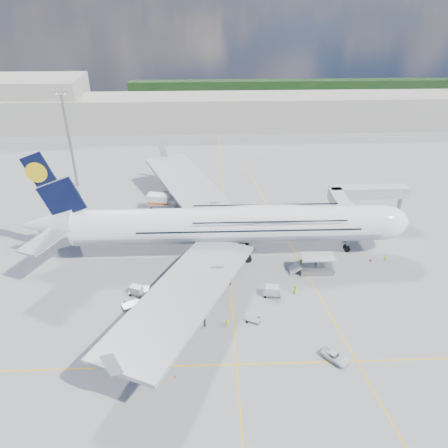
{
  "coord_description": "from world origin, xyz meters",
  "views": [
    {
      "loc": [
        -3.55,
        -65.98,
        50.94
      ],
      "look_at": [
        -0.9,
        8.0,
        8.21
      ],
      "focal_mm": 35.0,
      "sensor_mm": 36.0,
      "label": 1
    }
  ],
  "objects_px": {
    "baggage_tug": "(158,311)",
    "catering_truck_outer": "(189,184)",
    "cargo_loader": "(316,266)",
    "dolly_row_b": "(189,312)",
    "crew_nose": "(385,258)",
    "cone_wing_right_outer": "(175,376)",
    "cone_nose": "(371,260)",
    "dolly_back": "(132,304)",
    "dolly_row_c": "(140,289)",
    "dolly_nose_far": "(253,319)",
    "crew_tug": "(227,324)",
    "cone_wing_left_outer": "(148,206)",
    "crew_loader": "(301,263)",
    "airliner": "(229,225)",
    "light_mast": "(69,139)",
    "dolly_row_a": "(136,290)",
    "cone_wing_left_inner": "(206,232)",
    "jet_bridge": "(358,198)",
    "dolly_nose_near": "(272,291)",
    "crew_wing": "(187,268)",
    "catering_truck_inner": "(161,203)",
    "crew_van": "(295,289)",
    "cone_wing_right_inner": "(190,310)",
    "cone_tail": "(33,251)",
    "service_van": "(335,357)"
  },
  "relations": [
    {
      "from": "crew_loader",
      "to": "cone_wing_right_outer",
      "type": "bearing_deg",
      "value": -68.4
    },
    {
      "from": "crew_loader",
      "to": "crew_tug",
      "type": "xyz_separation_m",
      "value": [
        -15.47,
        -16.78,
        -0.09
      ]
    },
    {
      "from": "baggage_tug",
      "to": "catering_truck_outer",
      "type": "height_order",
      "value": "catering_truck_outer"
    },
    {
      "from": "dolly_nose_far",
      "to": "crew_loader",
      "type": "relative_size",
      "value": 1.66
    },
    {
      "from": "crew_nose",
      "to": "crew_loader",
      "type": "height_order",
      "value": "crew_loader"
    },
    {
      "from": "jet_bridge",
      "to": "cargo_loader",
      "type": "bearing_deg",
      "value": -125.75
    },
    {
      "from": "cone_wing_left_inner",
      "to": "jet_bridge",
      "type": "bearing_deg",
      "value": 4.36
    },
    {
      "from": "crew_loader",
      "to": "cone_wing_left_inner",
      "type": "relative_size",
      "value": 2.9
    },
    {
      "from": "cone_nose",
      "to": "dolly_back",
      "type": "bearing_deg",
      "value": -165.4
    },
    {
      "from": "jet_bridge",
      "to": "crew_nose",
      "type": "distance_m",
      "value": 16.43
    },
    {
      "from": "crew_wing",
      "to": "cone_wing_left_inner",
      "type": "distance_m",
      "value": 15.08
    },
    {
      "from": "catering_truck_inner",
      "to": "cone_wing_right_outer",
      "type": "distance_m",
      "value": 52.26
    },
    {
      "from": "catering_truck_inner",
      "to": "catering_truck_outer",
      "type": "distance_m",
      "value": 12.07
    },
    {
      "from": "cargo_loader",
      "to": "dolly_row_b",
      "type": "distance_m",
      "value": 26.83
    },
    {
      "from": "crew_van",
      "to": "cone_wing_left_inner",
      "type": "xyz_separation_m",
      "value": [
        -16.13,
        22.05,
        -0.68
      ]
    },
    {
      "from": "dolly_row_c",
      "to": "crew_van",
      "type": "xyz_separation_m",
      "value": [
        28.42,
        -1.88,
        0.59
      ]
    },
    {
      "from": "cone_tail",
      "to": "catering_truck_inner",
      "type": "bearing_deg",
      "value": 34.76
    },
    {
      "from": "dolly_row_c",
      "to": "dolly_nose_far",
      "type": "distance_m",
      "value": 21.89
    },
    {
      "from": "dolly_row_c",
      "to": "service_van",
      "type": "relative_size",
      "value": 0.81
    },
    {
      "from": "cone_wing_right_outer",
      "to": "cone_tail",
      "type": "relative_size",
      "value": 1.02
    },
    {
      "from": "dolly_back",
      "to": "cone_wing_right_inner",
      "type": "distance_m",
      "value": 10.4
    },
    {
      "from": "cone_wing_left_inner",
      "to": "crew_van",
      "type": "bearing_deg",
      "value": -53.82
    },
    {
      "from": "baggage_tug",
      "to": "cone_wing_right_inner",
      "type": "height_order",
      "value": "baggage_tug"
    },
    {
      "from": "dolly_row_c",
      "to": "cone_wing_left_inner",
      "type": "height_order",
      "value": "cone_wing_left_inner"
    },
    {
      "from": "dolly_row_c",
      "to": "cone_wing_left_outer",
      "type": "xyz_separation_m",
      "value": [
        -2.32,
        33.26,
        -0.11
      ]
    },
    {
      "from": "dolly_row_b",
      "to": "dolly_nose_near",
      "type": "relative_size",
      "value": 0.9
    },
    {
      "from": "catering_truck_outer",
      "to": "cone_nose",
      "type": "bearing_deg",
      "value": -24.28
    },
    {
      "from": "airliner",
      "to": "light_mast",
      "type": "xyz_separation_m",
      "value": [
        -40.26,
        35.0,
        6.34
      ]
    },
    {
      "from": "crew_nose",
      "to": "cone_wing_right_outer",
      "type": "distance_m",
      "value": 49.36
    },
    {
      "from": "dolly_row_a",
      "to": "dolly_row_b",
      "type": "bearing_deg",
      "value": -7.45
    },
    {
      "from": "cargo_loader",
      "to": "cone_nose",
      "type": "xyz_separation_m",
      "value": [
        12.11,
        3.14,
        -0.95
      ]
    },
    {
      "from": "dolly_row_b",
      "to": "dolly_row_c",
      "type": "xyz_separation_m",
      "value": [
        -9.3,
        6.6,
        0.03
      ]
    },
    {
      "from": "cargo_loader",
      "to": "crew_wing",
      "type": "height_order",
      "value": "cargo_loader"
    },
    {
      "from": "jet_bridge",
      "to": "crew_loader",
      "type": "xyz_separation_m",
      "value": [
        -15.49,
        -16.24,
        -5.96
      ]
    },
    {
      "from": "crew_tug",
      "to": "cone_wing_left_outer",
      "type": "distance_m",
      "value": 47.05
    },
    {
      "from": "crew_nose",
      "to": "cone_wing_right_inner",
      "type": "bearing_deg",
      "value": 174.87
    },
    {
      "from": "dolly_row_a",
      "to": "crew_wing",
      "type": "bearing_deg",
      "value": 58.9
    },
    {
      "from": "dolly_back",
      "to": "crew_loader",
      "type": "bearing_deg",
      "value": -8.73
    },
    {
      "from": "cone_wing_right_inner",
      "to": "cone_tail",
      "type": "relative_size",
      "value": 1.33
    },
    {
      "from": "dolly_back",
      "to": "dolly_row_a",
      "type": "bearing_deg",
      "value": 54.89
    },
    {
      "from": "dolly_row_a",
      "to": "crew_nose",
      "type": "distance_m",
      "value": 49.62
    },
    {
      "from": "dolly_back",
      "to": "cone_wing_left_inner",
      "type": "relative_size",
      "value": 6.27
    },
    {
      "from": "dolly_back",
      "to": "crew_nose",
      "type": "distance_m",
      "value": 50.7
    },
    {
      "from": "airliner",
      "to": "catering_truck_inner",
      "type": "distance_m",
      "value": 25.79
    },
    {
      "from": "dolly_row_c",
      "to": "dolly_nose_far",
      "type": "xyz_separation_m",
      "value": [
        20.05,
        -8.78,
        -0.09
      ]
    },
    {
      "from": "baggage_tug",
      "to": "catering_truck_outer",
      "type": "distance_m",
      "value": 48.86
    },
    {
      "from": "crew_van",
      "to": "cone_wing_right_inner",
      "type": "bearing_deg",
      "value": 70.46
    },
    {
      "from": "jet_bridge",
      "to": "dolly_nose_far",
      "type": "relative_size",
      "value": 6.39
    },
    {
      "from": "dolly_back",
      "to": "baggage_tug",
      "type": "xyz_separation_m",
      "value": [
        4.84,
        -2.55,
        0.42
      ]
    },
    {
      "from": "crew_van",
      "to": "service_van",
      "type": "bearing_deg",
      "value": 159.54
    }
  ]
}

